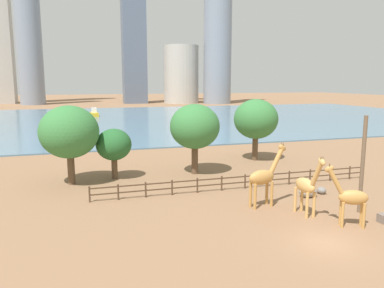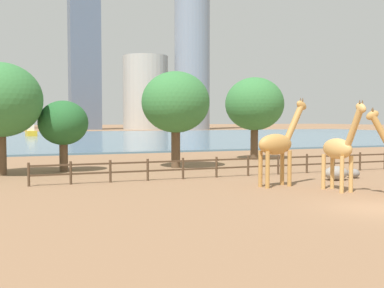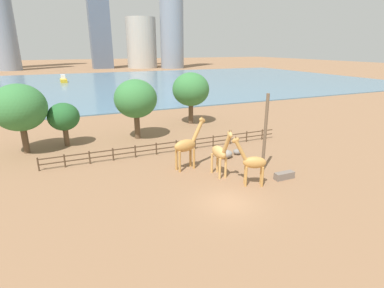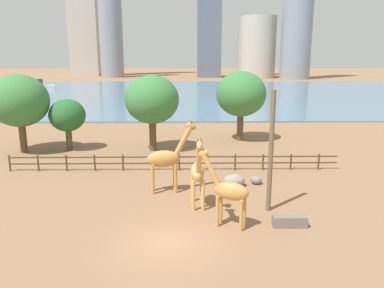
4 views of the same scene
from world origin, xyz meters
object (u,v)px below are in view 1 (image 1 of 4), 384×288
at_px(giraffe_tall, 307,186).
at_px(giraffe_companion, 351,197).
at_px(tree_right_tall, 69,132).
at_px(tree_center_broad, 195,127).
at_px(tree_left_small, 256,119).
at_px(boulder_by_pole, 308,192).
at_px(giraffe_young, 264,177).
at_px(tree_left_large, 114,145).
at_px(utility_pole, 363,165).
at_px(boat_ferry, 94,113).
at_px(boulder_near_fence, 321,190).

height_order(giraffe_tall, giraffe_companion, giraffe_tall).
bearing_deg(giraffe_tall, tree_right_tall, -131.79).
bearing_deg(tree_center_broad, giraffe_companion, -72.12).
height_order(tree_center_broad, tree_left_small, tree_left_small).
bearing_deg(boulder_by_pole, tree_right_tall, 152.25).
xyz_separation_m(giraffe_young, tree_left_large, (-10.05, 11.78, 1.04)).
height_order(giraffe_companion, tree_center_broad, tree_center_broad).
distance_m(giraffe_tall, utility_pole, 4.42).
distance_m(giraffe_young, tree_right_tall, 18.00).
height_order(boulder_by_pole, tree_center_broad, tree_center_broad).
bearing_deg(utility_pole, tree_right_tall, 145.12).
bearing_deg(boat_ferry, boulder_near_fence, 8.54).
distance_m(boulder_near_fence, boulder_by_pole, 1.70).
relative_size(tree_left_small, boat_ferry, 1.40).
bearing_deg(giraffe_young, tree_center_broad, 90.82).
distance_m(giraffe_companion, boulder_near_fence, 7.54).
height_order(giraffe_tall, giraffe_young, giraffe_young).
bearing_deg(boulder_near_fence, tree_left_small, 86.64).
bearing_deg(tree_left_large, giraffe_tall, -50.17).
bearing_deg(tree_left_small, giraffe_tall, -105.61).
height_order(giraffe_tall, boulder_near_fence, giraffe_tall).
distance_m(tree_right_tall, boat_ferry, 69.15).
distance_m(giraffe_companion, giraffe_young, 6.37).
xyz_separation_m(utility_pole, boulder_by_pole, (-1.48, 4.24, -3.12)).
xyz_separation_m(boulder_by_pole, tree_left_small, (2.48, 14.77, 4.56)).
relative_size(utility_pole, boulder_by_pole, 4.72).
height_order(giraffe_young, utility_pole, utility_pole).
xyz_separation_m(giraffe_tall, giraffe_young, (-1.98, 2.65, 0.14)).
bearing_deg(boat_ferry, boulder_by_pole, 7.33).
distance_m(giraffe_companion, tree_right_tall, 24.09).
relative_size(giraffe_companion, giraffe_young, 0.87).
bearing_deg(boulder_by_pole, tree_left_small, 80.47).
distance_m(giraffe_young, boulder_near_fence, 6.78).
bearing_deg(giraffe_tall, boulder_by_pole, 142.37).
bearing_deg(tree_right_tall, giraffe_young, -37.74).
bearing_deg(giraffe_companion, utility_pole, -115.89).
xyz_separation_m(tree_right_tall, boat_ferry, (5.01, 68.85, -3.90)).
relative_size(giraffe_young, tree_center_broad, 0.67).
distance_m(giraffe_tall, boat_ferry, 83.15).
relative_size(giraffe_young, utility_pole, 0.69).
bearing_deg(giraffe_companion, tree_center_broad, -46.54).
relative_size(giraffe_young, boat_ferry, 0.92).
relative_size(boulder_near_fence, tree_left_small, 0.11).
relative_size(giraffe_young, boulder_near_fence, 6.22).
distance_m(boulder_by_pole, tree_center_broad, 13.09).
relative_size(giraffe_tall, utility_pole, 0.65).
xyz_separation_m(utility_pole, boat_ferry, (-15.23, 82.96, -2.57)).
xyz_separation_m(giraffe_young, tree_left_small, (7.14, 15.80, 2.67)).
bearing_deg(boulder_by_pole, giraffe_companion, -100.33).
bearing_deg(tree_right_tall, tree_center_broad, 2.55).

